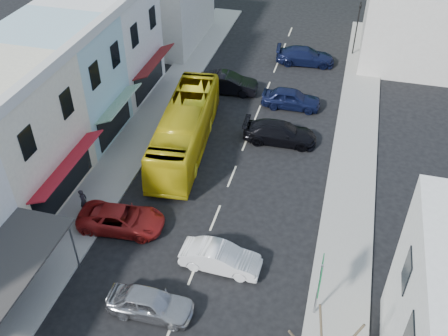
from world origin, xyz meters
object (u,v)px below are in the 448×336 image
at_px(bus, 185,129).
at_px(pedestrian_left, 83,200).
at_px(car_silver, 150,303).
at_px(car_white, 221,258).
at_px(direction_sign, 318,291).
at_px(car_red, 121,219).
at_px(traffic_signal, 356,29).

relative_size(bus, pedestrian_left, 6.82).
height_order(car_silver, car_white, same).
relative_size(car_white, direction_sign, 1.24).
distance_m(bus, direction_sign, 15.38).
xyz_separation_m(car_silver, car_white, (2.48, 3.60, 0.00)).
relative_size(bus, car_silver, 2.64).
bearing_deg(pedestrian_left, direction_sign, -108.46).
height_order(bus, car_red, bus).
bearing_deg(pedestrian_left, traffic_signal, -32.23).
xyz_separation_m(car_red, traffic_signal, (11.31, 26.35, 1.79)).
bearing_deg(car_silver, bus, 9.81).
relative_size(car_red, direction_sign, 1.29).
height_order(car_silver, traffic_signal, traffic_signal).
relative_size(car_silver, traffic_signal, 0.88).
bearing_deg(direction_sign, pedestrian_left, 165.18).
distance_m(car_red, direction_sign, 11.76).
bearing_deg(car_silver, traffic_signal, -15.12).
bearing_deg(car_red, traffic_signal, -28.93).
height_order(car_red, direction_sign, direction_sign).
bearing_deg(pedestrian_left, car_red, -106.35).
bearing_deg(bus, pedestrian_left, -121.03).
distance_m(car_silver, pedestrian_left, 8.43).
xyz_separation_m(car_silver, traffic_signal, (7.59, 31.31, 1.79)).
bearing_deg(bus, car_silver, -84.60).
relative_size(car_red, pedestrian_left, 2.71).
distance_m(pedestrian_left, traffic_signal, 29.33).
distance_m(bus, pedestrian_left, 8.65).
height_order(bus, car_white, bus).
xyz_separation_m(bus, car_red, (-1.04, -8.40, -0.85)).
relative_size(car_red, traffic_signal, 0.92).
bearing_deg(car_white, bus, 28.97).
bearing_deg(car_red, car_silver, -148.89).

